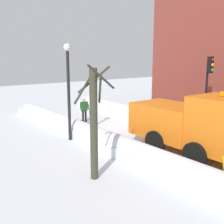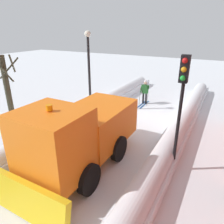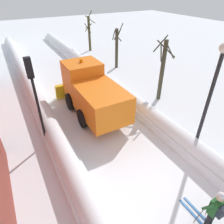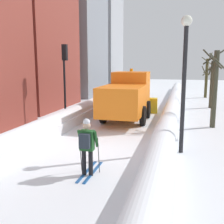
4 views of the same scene
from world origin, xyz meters
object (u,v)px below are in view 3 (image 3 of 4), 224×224
at_px(bare_tree_near, 162,69).
at_px(bare_tree_mid, 117,47).
at_px(skier, 215,209).
at_px(bare_tree_far, 89,33).
at_px(street_lamp, 212,88).
at_px(traffic_light_pole, 34,88).
at_px(plow_truck, 92,92).

height_order(bare_tree_near, bare_tree_mid, bare_tree_near).
bearing_deg(skier, bare_tree_far, 76.69).
xyz_separation_m(street_lamp, bare_tree_near, (1.62, 4.81, -1.06)).
xyz_separation_m(traffic_light_pole, street_lamp, (6.61, -4.03, 0.12)).
xyz_separation_m(plow_truck, bare_tree_near, (4.88, -0.65, 0.73)).
distance_m(bare_tree_near, bare_tree_mid, 7.00).
height_order(skier, street_lamp, street_lamp).
bearing_deg(bare_tree_near, skier, -119.47).
relative_size(street_lamp, bare_tree_near, 1.21).
relative_size(street_lamp, bare_tree_mid, 1.25).
bearing_deg(traffic_light_pole, skier, -61.76).
height_order(street_lamp, bare_tree_near, street_lamp).
height_order(street_lamp, bare_tree_mid, street_lamp).
xyz_separation_m(skier, street_lamp, (2.81, 3.04, 2.27)).
bearing_deg(bare_tree_far, skier, -103.31).
bearing_deg(skier, plow_truck, 93.02).
xyz_separation_m(street_lamp, bare_tree_mid, (2.17, 11.78, -1.34)).
bearing_deg(bare_tree_mid, bare_tree_near, -94.47).
relative_size(plow_truck, bare_tree_far, 1.33).
bearing_deg(plow_truck, bare_tree_near, -7.62).
bearing_deg(skier, bare_tree_mid, 71.42).
distance_m(traffic_light_pole, street_lamp, 7.74).
distance_m(traffic_light_pole, bare_tree_far, 16.94).
bearing_deg(bare_tree_far, plow_truck, -113.10).
xyz_separation_m(skier, bare_tree_near, (4.43, 7.85, 1.21)).
distance_m(skier, bare_tree_far, 22.07).
bearing_deg(street_lamp, bare_tree_near, 71.34).
bearing_deg(traffic_light_pole, bare_tree_far, 58.34).
bearing_deg(traffic_light_pole, bare_tree_near, 5.42).
bearing_deg(street_lamp, plow_truck, 120.81).
xyz_separation_m(traffic_light_pole, bare_tree_near, (8.23, 0.78, -0.94)).
relative_size(plow_truck, skier, 3.31).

